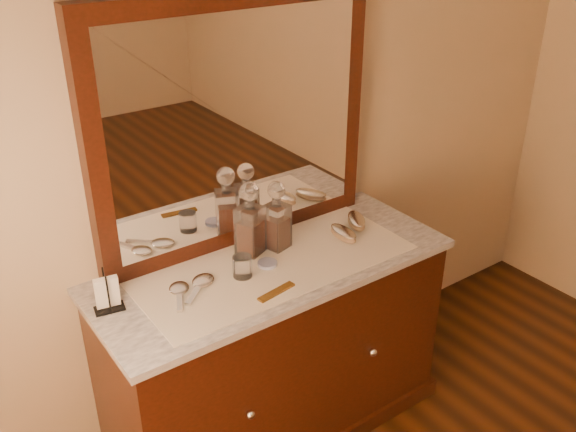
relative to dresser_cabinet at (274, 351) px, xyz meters
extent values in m
plane|color=tan|center=(0.00, 0.29, 0.99)|extent=(4.50, 4.50, 0.00)
cube|color=black|center=(0.00, 0.00, 0.00)|extent=(1.40, 0.55, 0.82)
cube|color=black|center=(0.00, 0.00, -0.37)|extent=(1.46, 0.59, 0.08)
sphere|color=silver|center=(-0.30, -0.28, 0.04)|extent=(0.04, 0.04, 0.04)
sphere|color=silver|center=(0.30, -0.28, 0.04)|extent=(0.04, 0.04, 0.04)
cube|color=white|center=(0.00, 0.00, 0.42)|extent=(1.44, 0.59, 0.03)
cube|color=black|center=(0.00, 0.25, 0.94)|extent=(1.20, 0.08, 1.00)
cube|color=white|center=(0.00, 0.21, 0.94)|extent=(1.06, 0.01, 0.86)
cube|color=white|center=(0.00, -0.02, 0.44)|extent=(1.10, 0.45, 0.00)
cylinder|color=silver|center=(-0.03, -0.01, 0.45)|extent=(0.08, 0.08, 0.01)
cube|color=brown|center=(-0.11, -0.18, 0.45)|extent=(0.16, 0.05, 0.01)
cube|color=black|center=(-0.64, 0.08, 0.44)|extent=(0.11, 0.08, 0.01)
cylinder|color=black|center=(-0.64, 0.05, 0.52)|extent=(0.01, 0.01, 0.15)
cylinder|color=black|center=(-0.63, 0.11, 0.52)|extent=(0.01, 0.01, 0.15)
cube|color=white|center=(-0.64, 0.08, 0.51)|extent=(0.09, 0.05, 0.12)
cube|color=#953C15|center=(-0.03, 0.12, 0.51)|extent=(0.10, 0.10, 0.14)
cube|color=white|center=(-0.03, 0.12, 0.54)|extent=(0.12, 0.12, 0.20)
cylinder|color=white|center=(-0.03, 0.12, 0.66)|extent=(0.05, 0.05, 0.03)
sphere|color=white|center=(-0.03, 0.12, 0.71)|extent=(0.10, 0.10, 0.08)
cube|color=#953C15|center=(0.08, 0.09, 0.51)|extent=(0.09, 0.09, 0.13)
cube|color=white|center=(0.08, 0.09, 0.54)|extent=(0.11, 0.11, 0.19)
cylinder|color=white|center=(0.08, 0.09, 0.65)|extent=(0.05, 0.05, 0.03)
sphere|color=white|center=(0.08, 0.09, 0.70)|extent=(0.09, 0.09, 0.07)
ellipsoid|color=tan|center=(0.35, -0.01, 0.46)|extent=(0.08, 0.16, 0.02)
ellipsoid|color=silver|center=(0.35, -0.01, 0.47)|extent=(0.08, 0.16, 0.02)
ellipsoid|color=tan|center=(0.47, 0.04, 0.46)|extent=(0.13, 0.17, 0.02)
ellipsoid|color=silver|center=(0.47, 0.04, 0.48)|extent=(0.13, 0.17, 0.02)
ellipsoid|color=silver|center=(-0.39, 0.04, 0.45)|extent=(0.11, 0.12, 0.02)
cube|color=silver|center=(-0.43, -0.04, 0.45)|extent=(0.07, 0.12, 0.01)
ellipsoid|color=silver|center=(-0.29, 0.03, 0.45)|extent=(0.13, 0.13, 0.02)
cube|color=silver|center=(-0.36, -0.03, 0.45)|extent=(0.11, 0.10, 0.01)
cylinder|color=white|center=(-0.15, -0.02, 0.49)|extent=(0.07, 0.07, 0.08)
camera|label=1|loc=(-1.17, -1.74, 1.74)|focal=39.15mm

